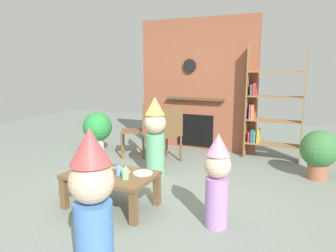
{
  "coord_description": "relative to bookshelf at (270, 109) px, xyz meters",
  "views": [
    {
      "loc": [
        1.69,
        -2.95,
        1.53
      ],
      "look_at": [
        0.15,
        0.4,
        0.83
      ],
      "focal_mm": 33.35,
      "sensor_mm": 36.0,
      "label": 1
    }
  ],
  "objects": [
    {
      "name": "paper_cup_near_left",
      "position": [
        -1.08,
        -2.75,
        -0.41
      ],
      "size": [
        0.07,
        0.07,
        0.11
      ],
      "primitive_type": "cylinder",
      "color": "#8CD18C",
      "rests_on": "coffee_table"
    },
    {
      "name": "dining_chair_left",
      "position": [
        -2.07,
        -0.78,
        -0.34
      ],
      "size": [
        0.54,
        0.54,
        0.9
      ],
      "rotation": [
        0.0,
        0.0,
        3.64
      ],
      "color": "brown",
      "rests_on": "ground_plane"
    },
    {
      "name": "child_by_the_chairs",
      "position": [
        -1.36,
        -1.52,
        -0.26
      ],
      "size": [
        0.31,
        0.31,
        1.12
      ],
      "rotation": [
        0.0,
        0.0,
        -1.54
      ],
      "color": "#66B27F",
      "rests_on": "ground_plane"
    },
    {
      "name": "paper_plate_front",
      "position": [
        -1.59,
        -2.65,
        -0.46
      ],
      "size": [
        0.17,
        0.17,
        0.01
      ],
      "primitive_type": "cylinder",
      "color": "white",
      "rests_on": "coffee_table"
    },
    {
      "name": "bookshelf",
      "position": [
        0.0,
        0.0,
        0.0
      ],
      "size": [
        0.9,
        0.28,
        1.9
      ],
      "color": "olive",
      "rests_on": "ground_plane"
    },
    {
      "name": "brick_fireplace_feature",
      "position": [
        -1.34,
        0.2,
        0.34
      ],
      "size": [
        2.2,
        0.28,
        2.4
      ],
      "color": "#935138",
      "rests_on": "ground_plane"
    },
    {
      "name": "birthday_cake_slice",
      "position": [
        -1.19,
        -2.57,
        -0.43
      ],
      "size": [
        0.1,
        0.1,
        0.07
      ],
      "primitive_type": "cone",
      "color": "#EAC68C",
      "rests_on": "coffee_table"
    },
    {
      "name": "ground_plane",
      "position": [
        -1.09,
        -2.4,
        -0.85
      ],
      "size": [
        12.0,
        12.0,
        0.0
      ],
      "primitive_type": "plane",
      "color": "gray"
    },
    {
      "name": "child_in_pink",
      "position": [
        -0.14,
        -2.6,
        -0.36
      ],
      "size": [
        0.26,
        0.26,
        0.92
      ],
      "rotation": [
        0.0,
        0.0,
        -3.09
      ],
      "color": "#B27FCC",
      "rests_on": "ground_plane"
    },
    {
      "name": "child_with_cone_hat",
      "position": [
        -0.71,
        -3.74,
        -0.25
      ],
      "size": [
        0.31,
        0.31,
        1.13
      ],
      "rotation": [
        0.0,
        0.0,
        2.09
      ],
      "color": "#4C7FC6",
      "rests_on": "ground_plane"
    },
    {
      "name": "paper_plate_rear",
      "position": [
        -0.99,
        -2.53,
        -0.46
      ],
      "size": [
        0.21,
        0.21,
        0.01
      ],
      "primitive_type": "cylinder",
      "color": "white",
      "rests_on": "coffee_table"
    },
    {
      "name": "coffee_table",
      "position": [
        -1.32,
        -2.67,
        -0.53
      ],
      "size": [
        0.97,
        0.6,
        0.39
      ],
      "color": "brown",
      "rests_on": "ground_plane"
    },
    {
      "name": "dining_chair_middle",
      "position": [
        -1.43,
        -0.9,
        -0.34
      ],
      "size": [
        0.53,
        0.53,
        0.9
      ],
      "rotation": [
        0.0,
        0.0,
        2.7
      ],
      "color": "brown",
      "rests_on": "ground_plane"
    },
    {
      "name": "potted_plant_short",
      "position": [
        -2.84,
        -0.9,
        -0.4
      ],
      "size": [
        0.52,
        0.52,
        0.73
      ],
      "color": "beige",
      "rests_on": "ground_plane"
    },
    {
      "name": "table_fork",
      "position": [
        -1.38,
        -2.51,
        -0.46
      ],
      "size": [
        0.15,
        0.07,
        0.01
      ],
      "primitive_type": "cube",
      "rotation": [
        0.0,
        0.0,
        0.38
      ],
      "color": "silver",
      "rests_on": "coffee_table"
    },
    {
      "name": "paper_cup_near_right",
      "position": [
        -1.39,
        -2.86,
        -0.41
      ],
      "size": [
        0.08,
        0.08,
        0.11
      ],
      "primitive_type": "cylinder",
      "color": "#F2CC4C",
      "rests_on": "coffee_table"
    },
    {
      "name": "paper_cup_center",
      "position": [
        -1.2,
        -2.68,
        -0.42
      ],
      "size": [
        0.07,
        0.07,
        0.09
      ],
      "primitive_type": "cylinder",
      "color": "#669EE0",
      "rests_on": "coffee_table"
    },
    {
      "name": "potted_plant_tall",
      "position": [
        0.76,
        -0.74,
        -0.46
      ],
      "size": [
        0.51,
        0.51,
        0.68
      ],
      "color": "#9E5B42",
      "rests_on": "ground_plane"
    }
  ]
}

